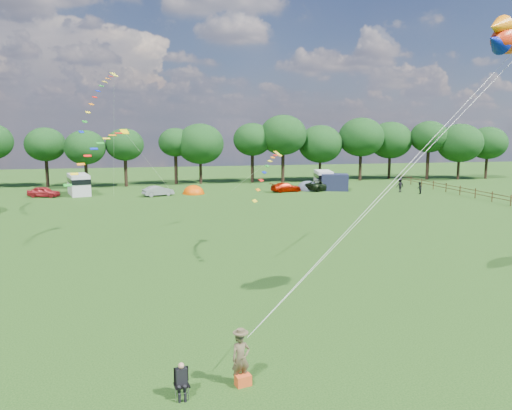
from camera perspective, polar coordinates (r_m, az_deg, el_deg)
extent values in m
plane|color=black|center=(21.44, 4.61, -13.89)|extent=(180.00, 180.00, 0.00)
cylinder|color=black|center=(76.85, -22.77, 3.39)|extent=(0.47, 0.47, 3.90)
ellipsoid|color=black|center=(76.62, -22.95, 6.40)|extent=(5.58, 5.58, 4.74)
cylinder|color=black|center=(73.00, -18.82, 3.22)|extent=(0.44, 0.44, 3.56)
ellipsoid|color=black|center=(72.76, -18.97, 6.25)|extent=(5.56, 5.56, 4.73)
cylinder|color=black|center=(73.51, -14.66, 3.59)|extent=(0.47, 0.47, 3.95)
ellipsoid|color=black|center=(73.28, -14.78, 6.69)|extent=(5.33, 5.33, 4.53)
cylinder|color=black|center=(75.31, -9.13, 4.03)|extent=(0.50, 0.50, 4.33)
ellipsoid|color=black|center=(75.09, -9.21, 7.09)|extent=(4.95, 4.95, 4.21)
cylinder|color=black|center=(75.16, -6.34, 3.69)|extent=(0.43, 0.43, 3.31)
ellipsoid|color=black|center=(74.91, -6.39, 6.96)|extent=(7.03, 7.03, 5.98)
cylinder|color=black|center=(76.55, -0.41, 4.23)|extent=(0.50, 0.50, 4.36)
ellipsoid|color=black|center=(76.33, -0.42, 7.50)|extent=(5.84, 5.84, 4.97)
cylinder|color=black|center=(76.75, 3.09, 4.30)|extent=(0.51, 0.51, 4.55)
ellipsoid|color=black|center=(76.53, 3.12, 8.00)|extent=(7.15, 7.15, 6.08)
cylinder|color=black|center=(79.33, 7.31, 3.90)|extent=(0.42, 0.42, 3.21)
ellipsoid|color=black|center=(79.09, 7.37, 6.92)|extent=(6.90, 6.90, 5.86)
cylinder|color=black|center=(81.06, 11.82, 4.23)|extent=(0.48, 0.48, 4.17)
ellipsoid|color=black|center=(80.84, 11.93, 7.60)|extent=(7.16, 7.16, 6.09)
cylinder|color=black|center=(85.38, 14.98, 4.16)|extent=(0.45, 0.45, 3.66)
ellipsoid|color=black|center=(85.16, 15.10, 7.17)|extent=(7.05, 7.05, 5.99)
cylinder|color=black|center=(85.79, 19.01, 4.34)|extent=(0.52, 0.52, 4.65)
ellipsoid|color=black|center=(85.60, 19.16, 7.38)|extent=(5.96, 5.96, 5.06)
cylinder|color=black|center=(87.28, 22.11, 3.76)|extent=(0.42, 0.42, 3.19)
ellipsoid|color=black|center=(87.06, 22.27, 6.58)|extent=(7.23, 7.23, 6.14)
cylinder|color=black|center=(90.72, 24.81, 3.87)|extent=(0.44, 0.44, 3.52)
ellipsoid|color=black|center=(90.52, 24.97, 6.45)|extent=(6.22, 6.22, 5.28)
cylinder|color=#472D19|center=(59.96, 27.11, 0.47)|extent=(0.12, 0.12, 1.20)
cylinder|color=#472D19|center=(62.28, 25.38, 0.87)|extent=(0.12, 0.12, 1.20)
cylinder|color=#472D19|center=(61.07, 26.25, 1.00)|extent=(0.08, 3.00, 0.08)
cylinder|color=#472D19|center=(61.12, 26.22, 0.63)|extent=(0.08, 3.00, 0.08)
cylinder|color=#472D19|center=(64.67, 23.77, 1.23)|extent=(0.12, 0.12, 1.20)
cylinder|color=#472D19|center=(63.43, 24.58, 1.37)|extent=(0.08, 3.00, 0.08)
cylinder|color=#472D19|center=(63.47, 24.56, 1.01)|extent=(0.08, 3.00, 0.08)
cylinder|color=#472D19|center=(67.10, 22.29, 1.57)|extent=(0.12, 0.12, 1.20)
cylinder|color=#472D19|center=(65.84, 23.03, 1.71)|extent=(0.08, 3.00, 0.08)
cylinder|color=#472D19|center=(65.88, 23.01, 1.36)|extent=(0.08, 3.00, 0.08)
cylinder|color=#472D19|center=(69.58, 20.90, 1.88)|extent=(0.12, 0.12, 1.20)
cylinder|color=#472D19|center=(68.30, 21.60, 2.02)|extent=(0.08, 3.00, 0.08)
cylinder|color=#472D19|center=(68.34, 21.58, 1.69)|extent=(0.08, 3.00, 0.08)
cylinder|color=#472D19|center=(72.10, 19.61, 2.17)|extent=(0.12, 0.12, 1.20)
cylinder|color=#472D19|center=(70.79, 20.26, 2.31)|extent=(0.08, 3.00, 0.08)
cylinder|color=#472D19|center=(70.84, 20.24, 1.99)|extent=(0.08, 3.00, 0.08)
cylinder|color=#472D19|center=(74.65, 18.41, 2.44)|extent=(0.12, 0.12, 1.20)
cylinder|color=#472D19|center=(73.33, 19.01, 2.58)|extent=(0.08, 3.00, 0.08)
cylinder|color=#472D19|center=(73.37, 19.00, 2.27)|extent=(0.08, 3.00, 0.08)
cylinder|color=#472D19|center=(77.23, 17.29, 2.69)|extent=(0.12, 0.12, 1.20)
cylinder|color=#472D19|center=(75.90, 17.85, 2.83)|extent=(0.08, 3.00, 0.08)
cylinder|color=#472D19|center=(75.94, 17.84, 2.53)|extent=(0.08, 3.00, 0.08)
cylinder|color=#472D19|center=(79.85, 16.24, 2.93)|extent=(0.12, 0.12, 1.20)
cylinder|color=#472D19|center=(78.50, 16.77, 3.07)|extent=(0.08, 3.00, 0.08)
cylinder|color=#472D19|center=(78.54, 16.75, 2.77)|extent=(0.08, 3.00, 0.08)
imported|color=#A61D23|center=(65.49, -23.09, 1.40)|extent=(4.15, 2.61, 1.29)
imported|color=gray|center=(62.35, -11.12, 1.58)|extent=(3.76, 2.48, 1.24)
imported|color=#961100|center=(65.39, 3.45, 2.04)|extent=(4.25, 2.47, 1.20)
imported|color=black|center=(67.31, 7.64, 2.25)|extent=(5.55, 4.04, 1.38)
cube|color=#B8B8BA|center=(66.15, -19.60, 2.22)|extent=(3.41, 5.53, 2.57)
cube|color=black|center=(66.10, -19.62, 2.67)|extent=(3.48, 5.64, 0.61)
cylinder|color=black|center=(64.66, -19.38, 1.27)|extent=(0.77, 0.44, 0.72)
cylinder|color=black|center=(67.86, -19.73, 1.58)|extent=(0.77, 0.44, 0.72)
cube|color=silver|center=(70.10, 7.71, 2.92)|extent=(2.90, 5.10, 2.40)
cube|color=black|center=(70.05, 7.72, 3.32)|extent=(2.96, 5.20, 0.57)
cylinder|color=black|center=(68.71, 7.90, 2.08)|extent=(0.71, 0.37, 0.68)
cylinder|color=black|center=(71.68, 7.51, 2.36)|extent=(0.71, 0.37, 0.68)
ellipsoid|color=#DC4900|center=(63.81, -7.15, 1.29)|extent=(2.66, 3.06, 2.19)
cylinder|color=#DC4900|center=(63.81, -7.15, 1.31)|extent=(2.80, 2.80, 0.08)
ellipsoid|color=#495565|center=(67.68, 5.99, 1.74)|extent=(3.10, 3.56, 2.42)
cylinder|color=#495565|center=(67.68, 5.99, 1.76)|extent=(3.25, 3.25, 0.08)
cube|color=#1A1D38|center=(67.74, 8.98, 2.60)|extent=(4.22, 3.81, 2.18)
imported|color=brown|center=(16.90, -1.75, -17.14)|extent=(0.70, 0.53, 1.73)
cylinder|color=#99999E|center=(16.44, -9.15, -20.65)|extent=(0.02, 0.02, 0.40)
cylinder|color=#99999E|center=(16.46, -7.71, -20.59)|extent=(0.02, 0.02, 0.40)
cylinder|color=#99999E|center=(16.78, -9.22, -20.01)|extent=(0.02, 0.02, 0.40)
cylinder|color=#99999E|center=(16.80, -7.82, -19.95)|extent=(0.02, 0.02, 0.40)
cube|color=black|center=(16.52, -8.49, -19.69)|extent=(0.51, 0.49, 0.04)
cube|color=black|center=(16.59, -8.56, -18.57)|extent=(0.46, 0.10, 0.48)
cube|color=black|center=(16.42, -8.52, -18.77)|extent=(0.36, 0.25, 0.51)
sphere|color=tan|center=(16.25, -8.55, -17.70)|extent=(0.19, 0.19, 0.19)
cube|color=#D94A1C|center=(17.11, -1.48, -19.39)|extent=(0.56, 0.44, 0.35)
ellipsoid|color=red|center=(24.75, 27.25, 16.62)|extent=(3.48, 2.58, 1.90)
ellipsoid|color=#FFAF20|center=(24.73, 27.23, 16.28)|extent=(2.18, 1.60, 1.04)
cone|color=orange|center=(23.52, 25.82, 17.91)|extent=(1.42, 1.27, 1.00)
cone|color=#04139B|center=(23.42, 25.72, 16.49)|extent=(1.42, 1.27, 1.00)
cube|color=yellow|center=(52.00, -15.92, 14.15)|extent=(0.83, 0.86, 0.41)
cube|color=red|center=(51.50, -16.25, 13.94)|extent=(0.52, 0.65, 0.11)
cube|color=orange|center=(51.01, -16.59, 13.68)|extent=(0.52, 0.65, 0.13)
cube|color=yellow|center=(50.50, -16.93, 13.32)|extent=(0.52, 0.64, 0.14)
cube|color=#198C1E|center=(50.00, -17.27, 12.87)|extent=(0.51, 0.64, 0.15)
cube|color=#0C1EB2|center=(49.49, -17.61, 12.31)|extent=(0.51, 0.64, 0.16)
cube|color=red|center=(48.99, -17.95, 11.65)|extent=(0.50, 0.64, 0.17)
cube|color=orange|center=(48.49, -18.30, 10.88)|extent=(0.50, 0.63, 0.18)
cube|color=yellow|center=(48.00, -18.64, 10.00)|extent=(0.49, 0.63, 0.19)
cube|color=#198C1E|center=(47.52, -18.99, 9.00)|extent=(0.49, 0.63, 0.19)
cube|color=#0C1EB2|center=(47.06, -19.33, 7.89)|extent=(0.48, 0.62, 0.20)
cube|color=#D5B804|center=(39.25, -14.81, 8.11)|extent=(0.73, 0.69, 0.36)
cube|color=red|center=(38.82, -15.43, 7.92)|extent=(0.58, 0.40, 0.10)
cube|color=orange|center=(38.40, -16.07, 7.67)|extent=(0.58, 0.40, 0.11)
cube|color=yellow|center=(37.98, -16.72, 7.29)|extent=(0.57, 0.40, 0.12)
cube|color=#198C1E|center=(37.58, -17.37, 6.78)|extent=(0.57, 0.40, 0.13)
cube|color=#0C1EB2|center=(37.18, -18.03, 6.13)|extent=(0.57, 0.39, 0.14)
cube|color=red|center=(36.80, -18.69, 5.35)|extent=(0.57, 0.39, 0.15)
cube|color=orange|center=(36.43, -19.36, 4.42)|extent=(0.57, 0.38, 0.16)
cube|color=yellow|center=(36.09, -20.04, 3.35)|extent=(0.56, 0.38, 0.16)
cube|color=#198C1E|center=(35.77, -20.72, 2.12)|extent=(0.56, 0.37, 0.17)
cube|color=yellow|center=(33.95, 2.53, 5.87)|extent=(0.71, 0.73, 0.35)
cube|color=red|center=(33.35, 2.23, 5.70)|extent=(0.45, 0.55, 0.10)
cube|color=orange|center=(32.76, 1.93, 5.45)|extent=(0.45, 0.55, 0.11)
cube|color=yellow|center=(32.17, 1.62, 5.04)|extent=(0.44, 0.55, 0.12)
cube|color=#198C1E|center=(31.59, 1.29, 4.48)|extent=(0.44, 0.54, 0.13)
cube|color=#0C1EB2|center=(31.03, 0.95, 3.75)|extent=(0.44, 0.54, 0.13)
cube|color=red|center=(30.47, 0.60, 2.85)|extent=(0.43, 0.54, 0.14)
cube|color=orange|center=(29.94, 0.24, 1.75)|extent=(0.43, 0.54, 0.15)
cube|color=yellow|center=(29.43, -0.14, 0.47)|extent=(0.42, 0.53, 0.16)
imported|color=black|center=(66.34, 18.16, 1.86)|extent=(0.86, 0.86, 1.54)
imported|color=black|center=(67.46, 16.12, 2.20)|extent=(1.31, 0.86, 1.87)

